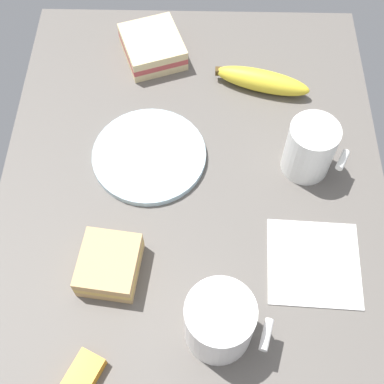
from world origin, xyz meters
The scene contains 8 objects.
tabletop centered at (0.00, 0.00, 1.00)cm, with size 90.00×64.00×2.00cm, color #5B5651.
plate_of_food centered at (8.46, 7.45, 2.60)cm, with size 19.33×19.33×1.20cm.
coffee_mug_black centered at (7.31, -18.87, 7.14)cm, with size 8.30×10.20×10.01cm.
coffee_mug_milky centered at (-21.20, -4.12, 7.10)cm, with size 9.41×12.02×9.92cm.
sandwich_main centered at (32.33, 8.19, 4.20)cm, with size 14.50×13.80×4.40cm.
sandwich_side centered at (-12.23, 11.93, 4.20)cm, with size 10.38×9.56×4.40cm.
banana centered at (24.35, -12.30, 4.03)cm, with size 8.57×17.90×4.07cm.
paper_napkin centered at (-10.43, -18.71, 2.15)cm, with size 13.93×13.93×0.30cm, color white.
Camera 1 is at (-41.08, -0.86, 75.59)cm, focal length 48.52 mm.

